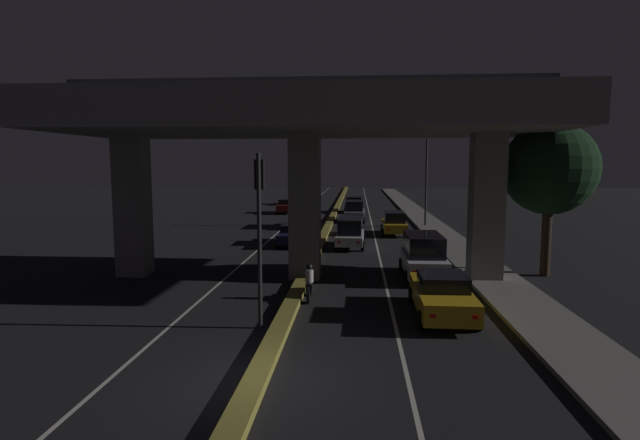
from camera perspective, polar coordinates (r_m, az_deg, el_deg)
ground_plane at (r=13.07m, az=-7.11°, el=-17.74°), size 200.00×200.00×0.00m
lane_line_left_inner at (r=47.38m, az=-3.18°, el=0.00°), size 0.12×126.00×0.00m
lane_line_right_inner at (r=47.00m, az=5.84°, el=-0.08°), size 0.12×126.00×0.00m
median_divider at (r=47.03m, az=1.31°, el=0.11°), size 0.59×126.00×0.24m
sidewalk_right at (r=40.51m, az=13.19°, el=-1.15°), size 2.55×126.00×0.16m
elevated_overpass at (r=23.09m, az=-1.77°, el=10.98°), size 22.15×9.47×9.22m
traffic_light_left_of_median at (r=16.06m, az=-6.93°, el=1.06°), size 0.30×0.49×5.67m
street_lamp at (r=42.79m, az=11.68°, el=5.65°), size 2.22×0.32×8.19m
car_taxi_yellow_lead at (r=18.21m, az=13.75°, el=-8.27°), size 2.01×4.76×1.53m
car_white_second at (r=23.96m, az=11.73°, el=-3.95°), size 1.99×4.42×2.05m
car_white_third at (r=32.01m, az=3.48°, el=-1.35°), size 1.93×4.34×1.87m
car_taxi_yellow_fourth at (r=38.02m, az=8.47°, el=-0.33°), size 1.88×4.24×1.72m
car_silver_fifth at (r=46.03m, az=3.98°, el=1.05°), size 2.00×3.97×1.93m
car_black_sixth at (r=54.76m, az=3.89°, el=1.83°), size 2.05×3.97×1.73m
car_dark_blue_lead_oncoming at (r=33.18m, az=-2.99°, el=-1.57°), size 2.16×4.78×1.33m
car_silver_second_oncoming at (r=41.94m, az=-1.68°, el=0.46°), size 1.84×4.72×1.81m
car_dark_red_third_oncoming at (r=53.88m, az=-3.88°, el=1.60°), size 2.05×4.10×1.50m
car_taxi_yellow_fourth_oncoming at (r=65.27m, az=-2.66°, el=2.51°), size 2.14×4.10×1.61m
motorcycle_black_filtering_near at (r=19.82m, az=-1.23°, el=-7.35°), size 0.33×1.79×1.42m
pedestrian_on_sidewalk at (r=26.09m, az=17.62°, el=-3.36°), size 0.37×0.37×1.74m
roadside_tree_kerbside_near at (r=25.78m, az=24.78°, el=5.32°), size 4.34×4.34×7.29m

